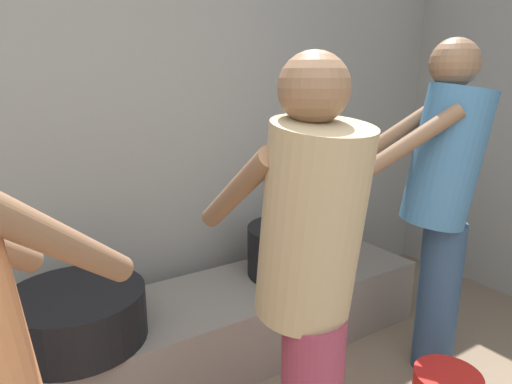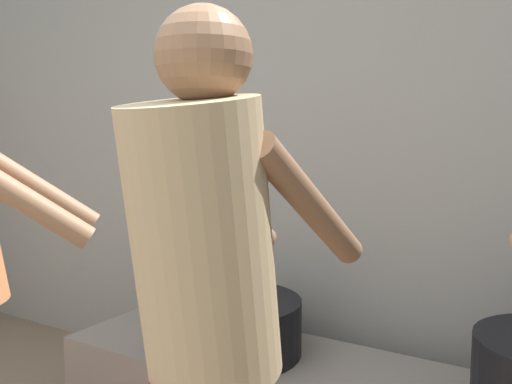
# 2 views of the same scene
# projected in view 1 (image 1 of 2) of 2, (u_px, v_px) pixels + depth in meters

# --- Properties ---
(block_enclosure_rear) EXTENTS (5.66, 0.20, 2.18)m
(block_enclosure_rear) POSITION_uv_depth(u_px,v_px,m) (59.00, 155.00, 2.26)
(block_enclosure_rear) COLOR gray
(block_enclosure_rear) RESTS_ON ground_plane
(hearth_ledge) EXTENTS (2.63, 0.60, 0.37)m
(hearth_ledge) POSITION_uv_depth(u_px,v_px,m) (200.00, 332.00, 2.32)
(hearth_ledge) COLOR slate
(hearth_ledge) RESTS_ON ground_plane
(cooking_pot_main) EXTENTS (0.51, 0.51, 0.73)m
(cooking_pot_main) POSITION_uv_depth(u_px,v_px,m) (293.00, 250.00, 2.55)
(cooking_pot_main) COLOR black
(cooking_pot_main) RESTS_ON hearth_ledge
(cooking_pot_secondary) EXTENTS (0.58, 0.58, 0.22)m
(cooking_pot_secondary) POSITION_uv_depth(u_px,v_px,m) (77.00, 316.00, 1.90)
(cooking_pot_secondary) COLOR black
(cooking_pot_secondary) RESTS_ON hearth_ledge
(cook_in_tan_shirt) EXTENTS (0.37, 0.66, 1.54)m
(cook_in_tan_shirt) POSITION_uv_depth(u_px,v_px,m) (309.00, 275.00, 1.37)
(cook_in_tan_shirt) COLOR #8C3347
(cook_in_tan_shirt) RESTS_ON ground_plane
(cook_in_blue_shirt) EXTENTS (0.74, 0.64, 1.64)m
(cook_in_blue_shirt) POSITION_uv_depth(u_px,v_px,m) (442.00, 192.00, 2.11)
(cook_in_blue_shirt) COLOR navy
(cook_in_blue_shirt) RESTS_ON ground_plane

